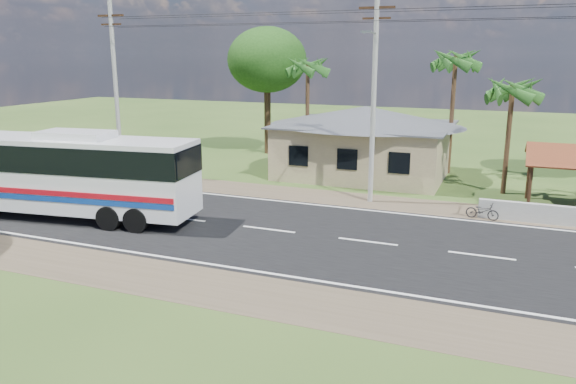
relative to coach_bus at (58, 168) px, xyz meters
name	(u,v)px	position (x,y,z in m)	size (l,w,h in m)	color
ground	(269,230)	(10.01, 1.84, -2.39)	(120.00, 120.00, 0.00)	#2A4619
road	(269,230)	(10.01, 1.84, -2.38)	(120.00, 16.00, 0.03)	black
house	(365,134)	(11.01, 14.83, 0.26)	(12.40, 10.00, 5.00)	tan
concrete_barrier	(559,215)	(22.01, 7.44, -1.94)	(7.00, 0.30, 0.90)	#9E9E99
utility_poles	(367,91)	(12.68, 8.32, 3.38)	(32.80, 2.22, 11.00)	#9E9E99
palm_near	(513,90)	(19.51, 12.84, 3.32)	(2.80, 2.80, 6.70)	#47301E
palm_mid	(456,61)	(16.01, 17.34, 4.77)	(2.80, 2.80, 8.20)	#47301E
palm_far	(308,67)	(6.01, 17.84, 4.29)	(2.80, 2.80, 7.70)	#47301E
tree_behind_house	(267,60)	(2.01, 19.84, 4.73)	(6.00, 6.00, 9.61)	#47301E
coach_bus	(58,168)	(0.00, 0.00, 0.00)	(13.68, 4.55, 4.17)	silver
motorcycle	(482,211)	(18.71, 7.10, -1.99)	(0.53, 1.52, 0.80)	black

